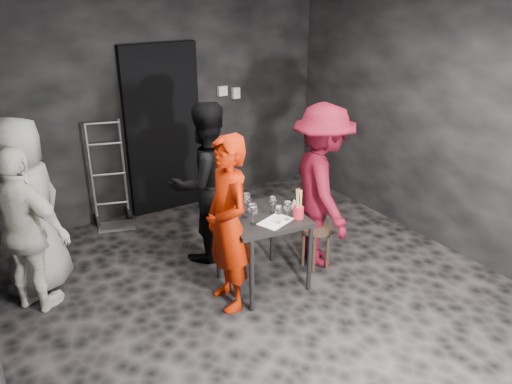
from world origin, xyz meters
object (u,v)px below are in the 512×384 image
hand_truck (113,207)px  stool (316,235)px  woman_black (205,173)px  server_red (228,218)px  wine_bottle (234,208)px  bystander_cream (26,230)px  man_maroon (322,177)px  tasting_table (263,224)px  bystander_grey (25,197)px  breadstick_cup (299,204)px

hand_truck → stool: 2.55m
stool → woman_black: woman_black is taller
server_red → wine_bottle: (0.15, 0.17, -0.01)m
hand_truck → woman_black: woman_black is taller
bystander_cream → server_red: bearing=-158.8°
wine_bottle → bystander_cream: bearing=157.3°
wine_bottle → server_red: bearing=-132.6°
hand_truck → man_maroon: bearing=-33.6°
hand_truck → wine_bottle: size_ratio=4.49×
stool → server_red: (-1.06, -0.08, 0.50)m
hand_truck → man_maroon: (1.60, -1.98, 0.73)m
woman_black → wine_bottle: bearing=80.8°
stool → server_red: 1.17m
tasting_table → wine_bottle: wine_bottle is taller
server_red → man_maroon: man_maroon is taller
server_red → woman_black: woman_black is taller
man_maroon → bystander_grey: (-2.62, 1.01, 0.00)m
stool → tasting_table: bearing=177.9°
wine_bottle → breadstick_cup: bearing=-29.4°
bystander_cream → woman_black: bearing=-128.4°
bystander_grey → woman_black: bearing=131.3°
server_red → woman_black: bearing=170.3°
breadstick_cup → woman_black: bearing=113.9°
bystander_cream → stool: bearing=-146.0°
hand_truck → bystander_cream: bystander_cream is taller
server_red → bystander_cream: 1.75m
hand_truck → tasting_table: hand_truck is taller
woman_black → stool: bearing=132.5°
hand_truck → bystander_grey: bearing=-119.1°
woman_black → bystander_grey: bearing=-13.6°
tasting_table → breadstick_cup: 0.41m
tasting_table → bystander_cream: bystander_cream is taller
woman_black → wine_bottle: woman_black is taller
man_maroon → wine_bottle: man_maroon is taller
bystander_cream → hand_truck: bearing=-79.4°
bystander_grey → server_red: bearing=102.1°
stool → bystander_cream: bearing=163.0°
stool → wine_bottle: (-0.90, 0.09, 0.49)m
hand_truck → bystander_cream: 1.77m
man_maroon → breadstick_cup: man_maroon is taller
woman_black → bystander_cream: 1.75m
stool → bystander_grey: (-2.50, 1.10, 0.59)m
hand_truck → tasting_table: bearing=-49.9°
stool → breadstick_cup: size_ratio=1.53×
woman_black → breadstick_cup: bearing=110.4°
tasting_table → woman_black: 0.86m
tasting_table → breadstick_cup: size_ratio=2.44×
stool → man_maroon: 0.61m
man_maroon → bystander_grey: size_ratio=1.00×
woman_black → man_maroon: bearing=139.6°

